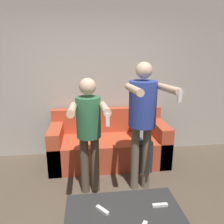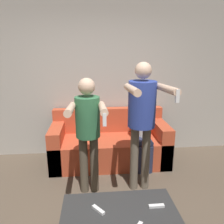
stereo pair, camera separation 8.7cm
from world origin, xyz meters
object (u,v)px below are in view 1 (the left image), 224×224
(person_standing_right, at_px, (143,112))
(coffee_table, at_px, (124,215))
(couch, at_px, (109,145))
(remote_far, at_px, (102,210))
(person_seated, at_px, (142,128))
(remote_mid, at_px, (160,205))
(person_standing_left, at_px, (89,125))

(person_standing_right, xyz_separation_m, coffee_table, (-0.40, -0.92, -0.73))
(couch, height_order, remote_far, couch)
(person_standing_right, bearing_deg, coffee_table, -113.27)
(coffee_table, bearing_deg, couch, 88.30)
(person_standing_right, distance_m, remote_far, 1.26)
(person_seated, xyz_separation_m, coffee_table, (-0.57, -1.58, -0.27))
(coffee_table, bearing_deg, remote_far, 168.28)
(remote_mid, relative_size, remote_far, 1.08)
(person_standing_left, distance_m, person_seated, 1.14)
(remote_mid, bearing_deg, couch, 100.08)
(person_seated, bearing_deg, person_standing_right, -105.13)
(person_standing_right, relative_size, coffee_table, 1.58)
(person_seated, relative_size, remote_mid, 7.83)
(person_standing_left, distance_m, coffee_table, 1.13)
(couch, height_order, person_standing_right, person_standing_right)
(couch, bearing_deg, remote_far, -98.34)
(person_seated, bearing_deg, person_standing_left, -142.34)
(couch, xyz_separation_m, remote_far, (-0.25, -1.72, 0.12))
(person_seated, bearing_deg, remote_mid, -98.01)
(person_seated, distance_m, coffee_table, 1.70)
(couch, distance_m, person_standing_left, 1.13)
(person_standing_left, relative_size, remote_mid, 10.31)
(person_seated, xyz_separation_m, remote_mid, (-0.22, -1.54, -0.23))
(couch, distance_m, remote_mid, 1.75)
(person_seated, height_order, remote_mid, person_seated)
(person_standing_right, xyz_separation_m, person_seated, (0.18, 0.66, -0.46))
(person_seated, bearing_deg, remote_far, -116.69)
(person_standing_right, relative_size, remote_far, 12.45)
(person_standing_left, distance_m, remote_mid, 1.22)
(coffee_table, bearing_deg, person_seated, 70.03)
(remote_far, bearing_deg, coffee_table, -11.72)
(remote_far, bearing_deg, person_seated, 63.31)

